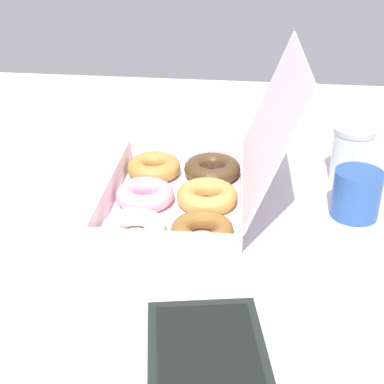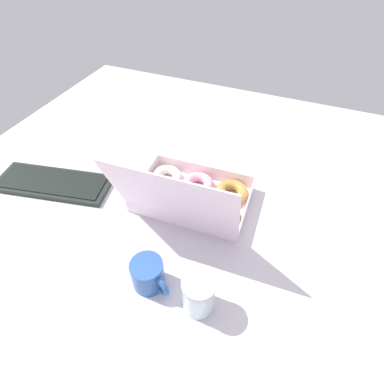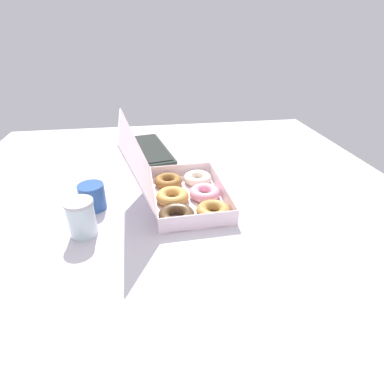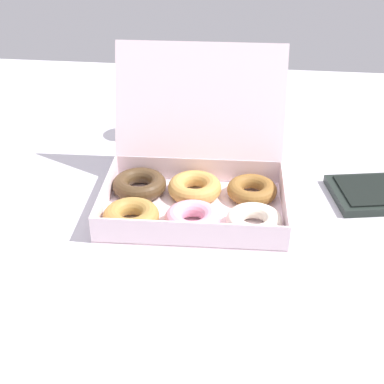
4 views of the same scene
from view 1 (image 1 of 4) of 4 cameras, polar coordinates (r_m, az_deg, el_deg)
The scene contains 4 objects.
ground_plane at distance 100.75cm, azimuth 0.10°, elevation -3.10°, with size 180.00×180.00×2.00cm, color silver.
donut_box at distance 102.52cm, azimuth -0.68°, elevation 0.45°, with size 41.62×36.73×29.82cm.
coffee_mug at distance 103.28cm, azimuth 17.19°, elevation -0.04°, with size 12.22×8.82×9.07cm.
glass_jar at distance 115.78cm, azimuth 16.67°, elevation 3.83°, with size 8.52×8.52×11.72cm.
Camera 1 is at (85.56, 10.88, 51.08)cm, focal length 50.00 mm.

